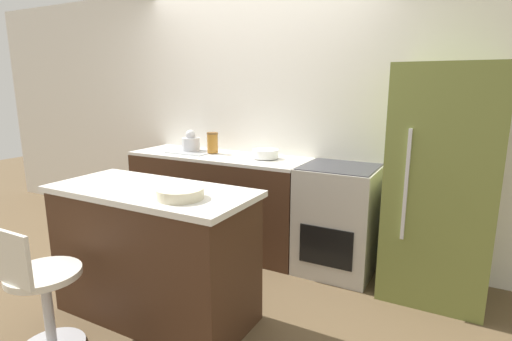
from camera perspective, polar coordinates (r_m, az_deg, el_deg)
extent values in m
plane|color=brown|center=(3.84, -4.46, -12.70)|extent=(14.00, 14.00, 0.00)
cube|color=white|center=(4.05, 0.22, 7.75)|extent=(8.00, 0.06, 2.60)
cube|color=#422819|center=(4.07, -5.38, -4.45)|extent=(1.82, 0.59, 0.90)
cube|color=white|center=(3.96, -5.52, 2.03)|extent=(1.82, 0.59, 0.03)
cube|color=#9EA3A8|center=(4.14, -9.19, 2.65)|extent=(0.44, 0.33, 0.01)
cube|color=#422819|center=(2.94, -14.31, -11.71)|extent=(1.38, 0.62, 0.89)
cube|color=white|center=(2.78, -14.82, -2.87)|extent=(1.44, 0.66, 0.04)
cube|color=#B7B2A8|center=(3.56, 11.58, -6.90)|extent=(0.64, 0.59, 0.93)
cube|color=black|center=(3.34, 9.91, -10.73)|extent=(0.45, 0.01, 0.33)
cube|color=#333338|center=(3.43, 11.91, 0.55)|extent=(0.61, 0.57, 0.01)
cube|color=olive|center=(3.30, 24.89, -1.83)|extent=(0.74, 0.64, 1.77)
cube|color=silver|center=(2.98, 20.65, -2.00)|extent=(0.02, 0.02, 0.79)
cylinder|color=#B7B7BC|center=(2.89, -27.51, -17.70)|extent=(0.06, 0.06, 0.49)
cylinder|color=silver|center=(2.77, -28.06, -12.93)|extent=(0.43, 0.43, 0.04)
cube|color=silver|center=(2.62, -31.80, -10.58)|extent=(0.36, 0.02, 0.32)
cylinder|color=silver|center=(4.19, -9.29, 3.73)|extent=(0.18, 0.18, 0.13)
sphere|color=silver|center=(4.17, -9.34, 5.06)|extent=(0.10, 0.10, 0.10)
cylinder|color=white|center=(3.73, 1.37, 2.42)|extent=(0.24, 0.24, 0.08)
cylinder|color=#9E6623|center=(4.02, -6.22, 3.86)|extent=(0.11, 0.11, 0.19)
cylinder|color=brown|center=(4.01, -6.26, 5.30)|extent=(0.11, 0.11, 0.02)
cylinder|color=beige|center=(2.49, -10.79, -3.22)|extent=(0.29, 0.29, 0.07)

